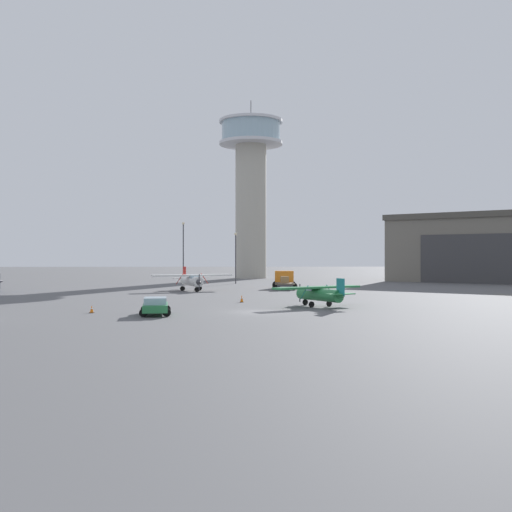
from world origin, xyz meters
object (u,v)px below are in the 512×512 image
(light_post_west, at_px, (236,253))
(light_post_north, at_px, (183,247))
(control_tower, at_px, (251,180))
(traffic_cone_near_left, at_px, (92,309))
(car_green, at_px, (155,306))
(truck_flatbed_orange, at_px, (284,280))
(traffic_cone_near_right, at_px, (317,296))
(traffic_cone_mid_apron, at_px, (242,299))
(airplane_white, at_px, (191,280))
(airplane_green, at_px, (320,293))

(light_post_west, distance_m, light_post_north, 9.67)
(control_tower, bearing_deg, traffic_cone_near_left, -102.14)
(traffic_cone_near_left, bearing_deg, car_green, -21.38)
(truck_flatbed_orange, distance_m, car_green, 38.24)
(control_tower, xyz_separation_m, traffic_cone_near_right, (4.50, -58.60, -19.66))
(control_tower, relative_size, traffic_cone_near_left, 58.65)
(car_green, relative_size, traffic_cone_near_left, 7.06)
(control_tower, distance_m, car_green, 77.83)
(traffic_cone_near_right, relative_size, traffic_cone_mid_apron, 0.91)
(car_green, height_order, traffic_cone_near_left, car_green)
(airplane_white, bearing_deg, traffic_cone_mid_apron, -1.95)
(airplane_white, relative_size, truck_flatbed_orange, 1.55)
(truck_flatbed_orange, height_order, light_post_north, light_post_north)
(airplane_white, xyz_separation_m, traffic_cone_mid_apron, (6.05, -19.52, -1.08))
(airplane_white, xyz_separation_m, light_post_north, (-2.72, 23.32, 4.54))
(control_tower, xyz_separation_m, light_post_north, (-12.22, -19.54, -14.00))
(truck_flatbed_orange, relative_size, traffic_cone_mid_apron, 9.15)
(truck_flatbed_orange, height_order, traffic_cone_mid_apron, truck_flatbed_orange)
(control_tower, relative_size, truck_flatbed_orange, 5.41)
(airplane_white, height_order, traffic_cone_near_right, airplane_white)
(airplane_green, distance_m, car_green, 15.27)
(control_tower, xyz_separation_m, car_green, (-10.36, -74.70, -19.24))
(airplane_white, height_order, truck_flatbed_orange, airplane_white)
(car_green, bearing_deg, traffic_cone_near_left, 62.92)
(traffic_cone_near_left, distance_m, traffic_cone_near_right, 24.53)
(truck_flatbed_orange, bearing_deg, light_post_north, 42.57)
(truck_flatbed_orange, relative_size, traffic_cone_near_left, 10.84)
(truck_flatbed_orange, height_order, light_post_west, light_post_west)
(airplane_white, distance_m, traffic_cone_mid_apron, 20.46)
(airplane_green, relative_size, light_post_north, 0.82)
(control_tower, bearing_deg, truck_flatbed_orange, -85.56)
(traffic_cone_near_right, bearing_deg, car_green, -132.70)
(airplane_green, bearing_deg, airplane_white, -1.18)
(airplane_green, bearing_deg, car_green, 87.86)
(airplane_green, xyz_separation_m, traffic_cone_mid_apron, (-6.79, 5.60, -0.87))
(airplane_green, relative_size, airplane_white, 0.82)
(airplane_white, bearing_deg, control_tower, 148.33)
(control_tower, distance_m, truck_flatbed_orange, 43.28)
(control_tower, xyz_separation_m, truck_flatbed_orange, (3.02, -38.88, -18.78))
(control_tower, distance_m, traffic_cone_near_left, 76.86)
(truck_flatbed_orange, distance_m, traffic_cone_near_left, 38.57)
(airplane_white, relative_size, traffic_cone_near_right, 15.62)
(truck_flatbed_orange, xyz_separation_m, traffic_cone_near_left, (-18.64, -33.76, -0.89))
(airplane_green, xyz_separation_m, traffic_cone_near_right, (1.15, 9.38, -0.90))
(airplane_green, relative_size, car_green, 1.95)
(control_tower, relative_size, airplane_white, 3.49)
(airplane_white, bearing_deg, traffic_cone_near_right, 22.45)
(car_green, distance_m, traffic_cone_mid_apron, 14.13)
(traffic_cone_near_right, bearing_deg, truck_flatbed_orange, 94.28)
(light_post_west, relative_size, traffic_cone_near_right, 12.60)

